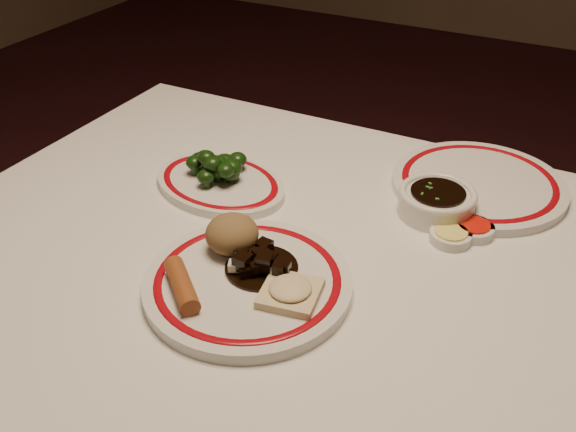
# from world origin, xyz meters

# --- Properties ---
(dining_table) EXTENTS (1.20, 0.90, 0.75)m
(dining_table) POSITION_xyz_m (0.00, 0.00, 0.66)
(dining_table) COLOR white
(dining_table) RESTS_ON ground
(main_plate) EXTENTS (0.34, 0.34, 0.02)m
(main_plate) POSITION_xyz_m (-0.04, -0.10, 0.76)
(main_plate) COLOR silver
(main_plate) RESTS_ON dining_table
(rice_mound) EXTENTS (0.08, 0.08, 0.06)m
(rice_mound) POSITION_xyz_m (-0.09, -0.05, 0.80)
(rice_mound) COLOR olive
(rice_mound) RESTS_ON main_plate
(spring_roll) EXTENTS (0.09, 0.09, 0.03)m
(spring_roll) POSITION_xyz_m (-0.10, -0.16, 0.78)
(spring_roll) COLOR #954F24
(spring_roll) RESTS_ON main_plate
(fried_wonton) EXTENTS (0.09, 0.09, 0.02)m
(fried_wonton) POSITION_xyz_m (0.03, -0.10, 0.78)
(fried_wonton) COLOR beige
(fried_wonton) RESTS_ON main_plate
(stirfry_heap) EXTENTS (0.10, 0.10, 0.03)m
(stirfry_heap) POSITION_xyz_m (-0.04, -0.07, 0.78)
(stirfry_heap) COLOR black
(stirfry_heap) RESTS_ON main_plate
(broccoli_plate) EXTENTS (0.27, 0.25, 0.02)m
(broccoli_plate) POSITION_xyz_m (-0.22, 0.11, 0.76)
(broccoli_plate) COLOR silver
(broccoli_plate) RESTS_ON dining_table
(broccoli_pile) EXTENTS (0.10, 0.11, 0.05)m
(broccoli_pile) POSITION_xyz_m (-0.22, 0.12, 0.79)
(broccoli_pile) COLOR #23471C
(broccoli_pile) RESTS_ON broccoli_plate
(soy_bowl) EXTENTS (0.12, 0.12, 0.04)m
(soy_bowl) POSITION_xyz_m (0.13, 0.21, 0.77)
(soy_bowl) COLOR silver
(soy_bowl) RESTS_ON dining_table
(sweet_sour_dish) EXTENTS (0.06, 0.06, 0.02)m
(sweet_sour_dish) POSITION_xyz_m (0.20, 0.18, 0.76)
(sweet_sour_dish) COLOR silver
(sweet_sour_dish) RESTS_ON dining_table
(mustard_dish) EXTENTS (0.06, 0.06, 0.02)m
(mustard_dish) POSITION_xyz_m (0.18, 0.14, 0.76)
(mustard_dish) COLOR silver
(mustard_dish) RESTS_ON dining_table
(far_plate) EXTENTS (0.33, 0.33, 0.02)m
(far_plate) POSITION_xyz_m (0.18, 0.32, 0.76)
(far_plate) COLOR silver
(far_plate) RESTS_ON dining_table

